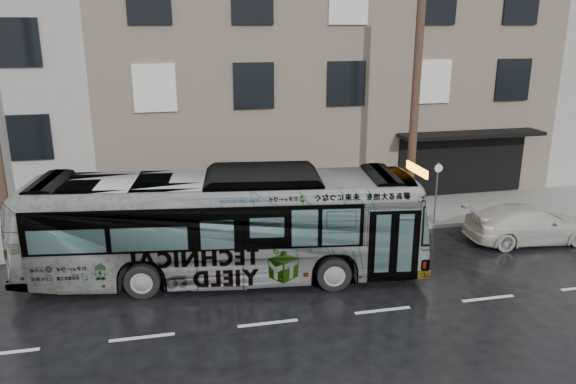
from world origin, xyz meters
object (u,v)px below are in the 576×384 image
Objects in this scene: bus at (224,225)px; white_sedan at (529,224)px; sign_post at (436,193)px; utility_pole_front at (415,107)px.

white_sedan is at bearing -79.30° from bus.
white_sedan is (2.61, -2.11, -0.69)m from sign_post.
sign_post is at bearing 0.00° from utility_pole_front.
sign_post is (1.10, 0.00, -3.30)m from utility_pole_front.
white_sedan is at bearing -38.93° from sign_post.
bus is at bearing -159.68° from utility_pole_front.
white_sedan is (3.71, -2.11, -3.99)m from utility_pole_front.
utility_pole_front is 5.84m from white_sedan.
sign_post is 0.52× the size of white_sedan.
bus is at bearing 96.54° from white_sedan.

